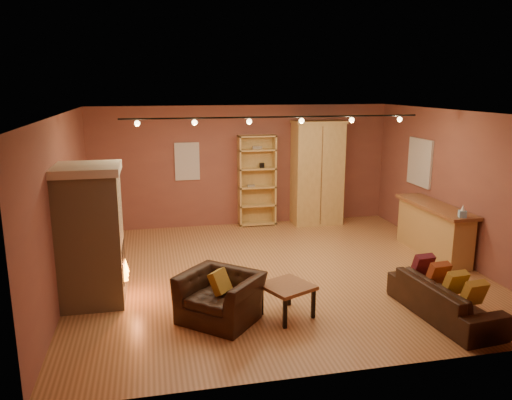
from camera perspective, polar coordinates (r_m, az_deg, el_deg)
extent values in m
plane|color=#9D6337|center=(8.99, 2.43, -8.19)|extent=(7.00, 7.00, 0.00)
plane|color=brown|center=(8.40, 2.62, 9.92)|extent=(7.00, 7.00, 0.00)
cube|color=brown|center=(11.71, -1.49, 3.92)|extent=(7.00, 0.02, 2.80)
cube|color=brown|center=(8.43, -21.16, -0.57)|extent=(0.02, 6.50, 2.80)
cube|color=brown|center=(10.04, 22.24, 1.42)|extent=(0.02, 6.50, 2.80)
cube|color=tan|center=(7.90, -18.34, -4.25)|extent=(0.90, 0.90, 2.00)
cube|color=beige|center=(7.66, -18.91, 3.35)|extent=(0.98, 0.98, 0.12)
cube|color=black|center=(7.98, -15.20, -6.87)|extent=(0.10, 0.65, 0.55)
cone|color=orange|center=(8.02, -14.71, -7.66)|extent=(0.10, 0.10, 0.22)
cube|color=silver|center=(11.50, -7.88, 4.39)|extent=(0.56, 0.04, 0.86)
cube|color=#DBB56A|center=(11.80, -0.04, 2.34)|extent=(0.87, 0.04, 2.13)
cube|color=#DBB56A|center=(11.58, -1.90, 2.13)|extent=(0.04, 0.34, 2.13)
cube|color=#DBB56A|center=(11.75, 2.09, 2.29)|extent=(0.04, 0.34, 2.13)
cube|color=gray|center=(11.65, -0.59, 1.62)|extent=(0.18, 0.12, 0.05)
cube|color=black|center=(11.62, 0.67, 3.97)|extent=(0.10, 0.10, 0.12)
cube|color=#DBB56A|center=(11.89, 0.11, -2.64)|extent=(0.87, 0.34, 0.04)
cube|color=#DBB56A|center=(11.78, 0.11, -0.56)|extent=(0.87, 0.34, 0.04)
cube|color=#DBB56A|center=(11.69, 0.11, 1.51)|extent=(0.87, 0.34, 0.03)
cube|color=#DBB56A|center=(11.61, 0.11, 3.62)|extent=(0.87, 0.34, 0.04)
cube|color=#DBB56A|center=(11.54, 0.11, 5.75)|extent=(0.87, 0.34, 0.04)
cube|color=#DBB56A|center=(11.51, 0.11, 7.32)|extent=(0.87, 0.34, 0.04)
cube|color=#DBB56A|center=(11.88, 7.00, 2.96)|extent=(1.14, 0.62, 2.39)
cube|color=brown|center=(11.60, 7.49, 2.70)|extent=(0.02, 0.01, 2.29)
cube|color=#DBB56A|center=(11.73, 7.17, 8.86)|extent=(1.20, 0.68, 0.06)
cube|color=tan|center=(10.31, 19.60, -3.41)|extent=(0.45, 1.97, 0.94)
cube|color=brown|center=(10.18, 19.81, -0.70)|extent=(0.57, 2.09, 0.06)
cube|color=#83B1D3|center=(9.39, 22.52, -1.46)|extent=(0.16, 0.16, 0.13)
cone|color=white|center=(9.36, 22.58, -0.79)|extent=(0.08, 0.08, 0.10)
cube|color=silver|center=(11.15, 18.22, 4.11)|extent=(0.05, 0.90, 1.00)
imported|color=black|center=(7.72, 20.80, -9.87)|extent=(0.72, 1.89, 0.72)
cube|color=#BA8F2F|center=(7.25, 23.65, -9.69)|extent=(0.32, 0.26, 0.36)
cube|color=#BA8F2F|center=(7.51, 21.81, -8.75)|extent=(0.32, 0.26, 0.36)
cube|color=#A54521|center=(7.77, 20.10, -7.86)|extent=(0.32, 0.26, 0.36)
cube|color=maroon|center=(8.04, 18.51, -7.03)|extent=(0.32, 0.26, 0.36)
imported|color=black|center=(7.12, -4.12, -10.15)|extent=(1.23, 1.20, 0.91)
cube|color=#BA8F2F|center=(7.07, -4.14, -9.30)|extent=(0.37, 0.38, 0.34)
cube|color=brown|center=(7.22, 3.61, -9.83)|extent=(0.84, 0.84, 0.05)
cube|color=black|center=(7.02, 2.05, -12.67)|extent=(0.05, 0.05, 0.42)
cube|color=black|center=(7.16, 6.24, -12.22)|extent=(0.05, 0.05, 0.42)
cube|color=black|center=(7.49, 1.05, -10.96)|extent=(0.05, 0.05, 0.42)
cube|color=black|center=(7.62, 4.98, -10.58)|extent=(0.05, 0.05, 0.42)
cylinder|color=black|center=(8.59, 2.27, 9.46)|extent=(5.20, 0.03, 0.03)
sphere|color=#FFD88C|center=(8.33, -13.42, 8.52)|extent=(0.09, 0.09, 0.09)
sphere|color=#FFD88C|center=(8.36, -7.04, 8.79)|extent=(0.09, 0.09, 0.09)
sphere|color=#FFD88C|center=(8.50, -0.78, 8.95)|extent=(0.09, 0.09, 0.09)
sphere|color=#FFD88C|center=(8.72, 5.23, 9.01)|extent=(0.09, 0.09, 0.09)
sphere|color=#FFD88C|center=(9.04, 10.88, 8.97)|extent=(0.09, 0.09, 0.09)
sphere|color=#FFD88C|center=(9.43, 16.10, 8.86)|extent=(0.09, 0.09, 0.09)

